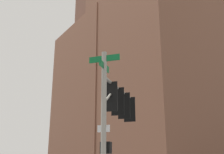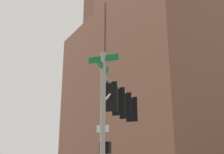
{
  "view_description": "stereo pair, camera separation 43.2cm",
  "coord_description": "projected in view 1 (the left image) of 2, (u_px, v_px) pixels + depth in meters",
  "views": [
    {
      "loc": [
        -8.89,
        5.01,
        2.18
      ],
      "look_at": [
        0.16,
        -0.85,
        5.57
      ],
      "focal_mm": 45.75,
      "sensor_mm": 36.0,
      "label": 1
    },
    {
      "loc": [
        -9.11,
        4.64,
        2.18
      ],
      "look_at": [
        0.16,
        -0.85,
        5.57
      ],
      "focal_mm": 45.75,
      "sensor_mm": 36.0,
      "label": 2
    }
  ],
  "objects": [
    {
      "name": "building_brick_farside",
      "position": [
        105.0,
        100.0,
        60.22
      ],
      "size": [
        20.17,
        16.07,
        31.19
      ],
      "primitive_type": "cube",
      "color": "brown",
      "rests_on": "ground_plane"
    },
    {
      "name": "signal_pole_assembly",
      "position": [
        118.0,
        110.0,
        11.62
      ],
      "size": [
        3.13,
        3.73,
        6.27
      ],
      "rotation": [
        0.0,
        0.0,
        5.38
      ],
      "color": "#9E998C",
      "rests_on": "ground_plane"
    },
    {
      "name": "building_brick_midblock",
      "position": [
        131.0,
        59.0,
        56.92
      ],
      "size": [
        16.01,
        17.74,
        45.4
      ],
      "primitive_type": "cube",
      "color": "brown",
      "rests_on": "ground_plane"
    },
    {
      "name": "building_brick_nearside",
      "position": [
        160.0,
        12.0,
        53.05
      ],
      "size": [
        20.95,
        20.21,
        59.21
      ],
      "primitive_type": "cube",
      "color": "brown",
      "rests_on": "ground_plane"
    },
    {
      "name": "building_glass_tower",
      "position": [
        159.0,
        47.0,
        65.97
      ],
      "size": [
        25.13,
        23.19,
        57.34
      ],
      "primitive_type": "cube",
      "color": "#9EC6C1",
      "rests_on": "ground_plane"
    }
  ]
}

